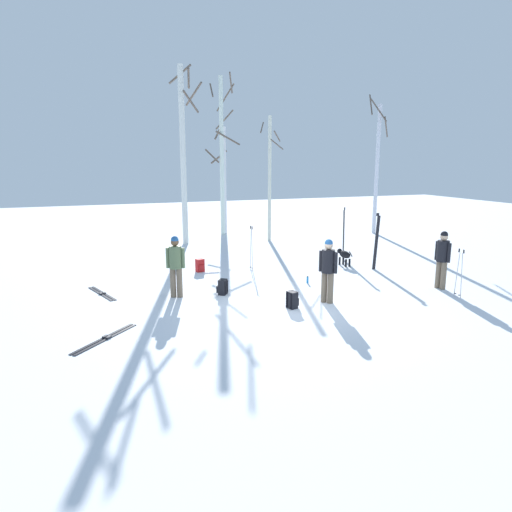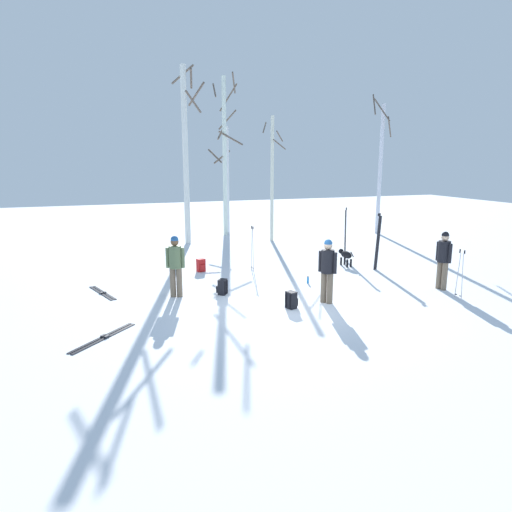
{
  "view_description": "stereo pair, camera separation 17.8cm",
  "coord_description": "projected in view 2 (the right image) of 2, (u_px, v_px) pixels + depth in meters",
  "views": [
    {
      "loc": [
        -4.65,
        -10.4,
        3.74
      ],
      "look_at": [
        -0.17,
        1.69,
        1.0
      ],
      "focal_mm": 31.91,
      "sensor_mm": 36.0,
      "label": 1
    },
    {
      "loc": [
        -4.48,
        -10.46,
        3.74
      ],
      "look_at": [
        -0.17,
        1.69,
        1.0
      ],
      "focal_mm": 31.91,
      "sensor_mm": 36.0,
      "label": 2
    }
  ],
  "objects": [
    {
      "name": "ground_plane",
      "position": [
        284.0,
        305.0,
        11.88
      ],
      "size": [
        60.0,
        60.0,
        0.0
      ],
      "primitive_type": "plane",
      "color": "white"
    },
    {
      "name": "person_0",
      "position": [
        444.0,
        257.0,
        13.18
      ],
      "size": [
        0.34,
        0.51,
        1.72
      ],
      "color": "#72604C",
      "rests_on": "ground_plane"
    },
    {
      "name": "person_1",
      "position": [
        327.0,
        267.0,
        11.92
      ],
      "size": [
        0.35,
        0.44,
        1.72
      ],
      "color": "#72604C",
      "rests_on": "ground_plane"
    },
    {
      "name": "person_2",
      "position": [
        175.0,
        262.0,
        12.46
      ],
      "size": [
        0.49,
        0.34,
        1.72
      ],
      "color": "#72604C",
      "rests_on": "ground_plane"
    },
    {
      "name": "dog",
      "position": [
        346.0,
        255.0,
        16.27
      ],
      "size": [
        0.26,
        0.9,
        0.57
      ],
      "color": "black",
      "rests_on": "ground_plane"
    },
    {
      "name": "ski_pair_planted_0",
      "position": [
        345.0,
        234.0,
        16.99
      ],
      "size": [
        0.19,
        0.17,
        2.01
      ],
      "color": "black",
      "rests_on": "ground_plane"
    },
    {
      "name": "ski_pair_planted_1",
      "position": [
        378.0,
        242.0,
        15.58
      ],
      "size": [
        0.24,
        0.04,
        1.96
      ],
      "color": "black",
      "rests_on": "ground_plane"
    },
    {
      "name": "ski_pair_lying_0",
      "position": [
        104.0,
        338.0,
        9.72
      ],
      "size": [
        1.42,
        1.45,
        0.05
      ],
      "color": "black",
      "rests_on": "ground_plane"
    },
    {
      "name": "ski_pair_lying_1",
      "position": [
        102.0,
        293.0,
        12.98
      ],
      "size": [
        0.72,
        1.66,
        0.05
      ],
      "color": "black",
      "rests_on": "ground_plane"
    },
    {
      "name": "ski_poles_0",
      "position": [
        460.0,
        272.0,
        12.42
      ],
      "size": [
        0.07,
        0.26,
        1.35
      ],
      "color": "#B2B2BC",
      "rests_on": "ground_plane"
    },
    {
      "name": "ski_poles_1",
      "position": [
        252.0,
        247.0,
        15.6
      ],
      "size": [
        0.07,
        0.25,
        1.52
      ],
      "color": "#B2B2BC",
      "rests_on": "ground_plane"
    },
    {
      "name": "backpack_0",
      "position": [
        222.0,
        287.0,
        12.83
      ],
      "size": [
        0.34,
        0.34,
        0.44
      ],
      "color": "black",
      "rests_on": "ground_plane"
    },
    {
      "name": "backpack_1",
      "position": [
        291.0,
        300.0,
        11.64
      ],
      "size": [
        0.33,
        0.31,
        0.44
      ],
      "color": "black",
      "rests_on": "ground_plane"
    },
    {
      "name": "backpack_2",
      "position": [
        201.0,
        265.0,
        15.46
      ],
      "size": [
        0.3,
        0.33,
        0.44
      ],
      "color": "red",
      "rests_on": "ground_plane"
    },
    {
      "name": "water_bottle_0",
      "position": [
        308.0,
        280.0,
        14.0
      ],
      "size": [
        0.06,
        0.06,
        0.23
      ],
      "color": "#1E72BF",
      "rests_on": "ground_plane"
    },
    {
      "name": "birch_tree_1",
      "position": [
        186.0,
        152.0,
        19.84
      ],
      "size": [
        1.28,
        1.6,
        7.77
      ],
      "color": "silver",
      "rests_on": "ground_plane"
    },
    {
      "name": "birch_tree_2",
      "position": [
        225.0,
        153.0,
        22.22
      ],
      "size": [
        1.25,
        1.39,
        7.71
      ],
      "color": "silver",
      "rests_on": "ground_plane"
    },
    {
      "name": "birch_tree_3",
      "position": [
        226.0,
        178.0,
        23.01
      ],
      "size": [
        1.53,
        1.42,
        5.35
      ],
      "color": "silver",
      "rests_on": "ground_plane"
    },
    {
      "name": "birch_tree_4",
      "position": [
        272.0,
        178.0,
        20.76
      ],
      "size": [
        1.11,
        1.11,
        5.66
      ],
      "color": "silver",
      "rests_on": "ground_plane"
    },
    {
      "name": "birch_tree_5",
      "position": [
        380.0,
        167.0,
        22.81
      ],
      "size": [
        1.17,
        1.25,
        6.92
      ],
      "color": "silver",
      "rests_on": "ground_plane"
    }
  ]
}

